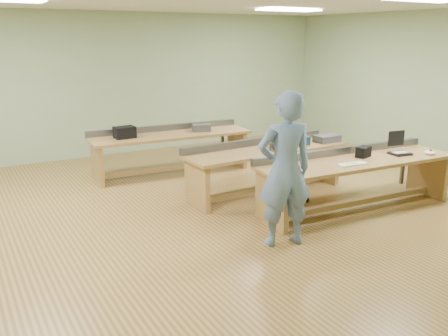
{
  "coord_description": "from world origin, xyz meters",
  "views": [
    {
      "loc": [
        -3.29,
        -5.96,
        2.48
      ],
      "look_at": [
        -0.15,
        -0.6,
        0.76
      ],
      "focal_mm": 38.0,
      "sensor_mm": 36.0,
      "label": 1
    }
  ],
  "objects_px": {
    "workbench_back": "(171,144)",
    "parts_bin_teal": "(297,140)",
    "workbench_mid": "(265,160)",
    "person": "(285,170)",
    "laptop_base": "(400,154)",
    "mug": "(275,146)",
    "camera_bag": "(363,152)",
    "workbench_front": "(356,172)",
    "drinks_can": "(269,146)",
    "task_chair": "(293,177)",
    "parts_bin_grey": "(327,138)"
  },
  "relations": [
    {
      "from": "workbench_back",
      "to": "parts_bin_teal",
      "type": "bearing_deg",
      "value": -48.2
    },
    {
      "from": "workbench_mid",
      "to": "person",
      "type": "bearing_deg",
      "value": -120.61
    },
    {
      "from": "laptop_base",
      "to": "parts_bin_teal",
      "type": "xyz_separation_m",
      "value": [
        -0.89,
        1.39,
        0.05
      ]
    },
    {
      "from": "parts_bin_teal",
      "to": "mug",
      "type": "bearing_deg",
      "value": -165.9
    },
    {
      "from": "laptop_base",
      "to": "camera_bag",
      "type": "xyz_separation_m",
      "value": [
        -0.6,
        0.18,
        0.06
      ]
    },
    {
      "from": "workbench_front",
      "to": "person",
      "type": "height_order",
      "value": "person"
    },
    {
      "from": "laptop_base",
      "to": "drinks_can",
      "type": "relative_size",
      "value": 2.36
    },
    {
      "from": "task_chair",
      "to": "workbench_back",
      "type": "bearing_deg",
      "value": 103.29
    },
    {
      "from": "parts_bin_teal",
      "to": "parts_bin_grey",
      "type": "relative_size",
      "value": 0.91
    },
    {
      "from": "workbench_mid",
      "to": "workbench_front",
      "type": "bearing_deg",
      "value": -61.21
    },
    {
      "from": "workbench_front",
      "to": "drinks_can",
      "type": "relative_size",
      "value": 25.69
    },
    {
      "from": "laptop_base",
      "to": "workbench_front",
      "type": "bearing_deg",
      "value": -179.22
    },
    {
      "from": "task_chair",
      "to": "parts_bin_grey",
      "type": "height_order",
      "value": "task_chair"
    },
    {
      "from": "workbench_front",
      "to": "parts_bin_teal",
      "type": "bearing_deg",
      "value": 98.69
    },
    {
      "from": "person",
      "to": "laptop_base",
      "type": "height_order",
      "value": "person"
    },
    {
      "from": "parts_bin_teal",
      "to": "drinks_can",
      "type": "relative_size",
      "value": 3.06
    },
    {
      "from": "person",
      "to": "workbench_mid",
      "type": "bearing_deg",
      "value": -104.93
    },
    {
      "from": "camera_bag",
      "to": "laptop_base",
      "type": "bearing_deg",
      "value": -32.45
    },
    {
      "from": "parts_bin_teal",
      "to": "camera_bag",
      "type": "bearing_deg",
      "value": -76.6
    },
    {
      "from": "parts_bin_grey",
      "to": "camera_bag",
      "type": "bearing_deg",
      "value": -103.66
    },
    {
      "from": "workbench_back",
      "to": "drinks_can",
      "type": "height_order",
      "value": "drinks_can"
    },
    {
      "from": "camera_bag",
      "to": "parts_bin_teal",
      "type": "height_order",
      "value": "camera_bag"
    },
    {
      "from": "parts_bin_teal",
      "to": "mug",
      "type": "height_order",
      "value": "parts_bin_teal"
    },
    {
      "from": "workbench_back",
      "to": "parts_bin_teal",
      "type": "distance_m",
      "value": 2.39
    },
    {
      "from": "workbench_mid",
      "to": "workbench_back",
      "type": "bearing_deg",
      "value": 111.87
    },
    {
      "from": "workbench_front",
      "to": "workbench_back",
      "type": "relative_size",
      "value": 1.06
    },
    {
      "from": "person",
      "to": "parts_bin_grey",
      "type": "xyz_separation_m",
      "value": [
        2.15,
        1.63,
        -0.14
      ]
    },
    {
      "from": "workbench_front",
      "to": "laptop_base",
      "type": "relative_size",
      "value": 10.87
    },
    {
      "from": "workbench_front",
      "to": "person",
      "type": "relative_size",
      "value": 1.69
    },
    {
      "from": "camera_bag",
      "to": "person",
      "type": "bearing_deg",
      "value": 179.95
    },
    {
      "from": "drinks_can",
      "to": "person",
      "type": "bearing_deg",
      "value": -119.9
    },
    {
      "from": "workbench_front",
      "to": "camera_bag",
      "type": "distance_m",
      "value": 0.33
    },
    {
      "from": "task_chair",
      "to": "drinks_can",
      "type": "height_order",
      "value": "task_chair"
    },
    {
      "from": "parts_bin_grey",
      "to": "mug",
      "type": "bearing_deg",
      "value": -179.55
    },
    {
      "from": "camera_bag",
      "to": "mug",
      "type": "xyz_separation_m",
      "value": [
        -0.84,
        1.07,
        -0.02
      ]
    },
    {
      "from": "workbench_front",
      "to": "workbench_mid",
      "type": "relative_size",
      "value": 1.14
    },
    {
      "from": "person",
      "to": "parts_bin_teal",
      "type": "height_order",
      "value": "person"
    },
    {
      "from": "workbench_front",
      "to": "laptop_base",
      "type": "height_order",
      "value": "workbench_front"
    },
    {
      "from": "mug",
      "to": "camera_bag",
      "type": "bearing_deg",
      "value": -52.04
    },
    {
      "from": "mug",
      "to": "drinks_can",
      "type": "xyz_separation_m",
      "value": [
        -0.13,
        -0.01,
        0.01
      ]
    },
    {
      "from": "parts_bin_teal",
      "to": "parts_bin_grey",
      "type": "xyz_separation_m",
      "value": [
        0.55,
        -0.13,
        -0.01
      ]
    },
    {
      "from": "parts_bin_grey",
      "to": "workbench_mid",
      "type": "bearing_deg",
      "value": 174.3
    },
    {
      "from": "task_chair",
      "to": "camera_bag",
      "type": "bearing_deg",
      "value": -58.19
    },
    {
      "from": "task_chair",
      "to": "drinks_can",
      "type": "xyz_separation_m",
      "value": [
        -0.26,
        0.3,
        0.46
      ]
    },
    {
      "from": "workbench_mid",
      "to": "parts_bin_grey",
      "type": "distance_m",
      "value": 1.23
    },
    {
      "from": "parts_bin_grey",
      "to": "drinks_can",
      "type": "distance_m",
      "value": 1.23
    },
    {
      "from": "workbench_back",
      "to": "parts_bin_grey",
      "type": "xyz_separation_m",
      "value": [
        2.02,
        -2.0,
        0.25
      ]
    },
    {
      "from": "workbench_front",
      "to": "mug",
      "type": "distance_m",
      "value": 1.32
    },
    {
      "from": "laptop_base",
      "to": "camera_bag",
      "type": "bearing_deg",
      "value": 173.18
    },
    {
      "from": "laptop_base",
      "to": "parts_bin_teal",
      "type": "relative_size",
      "value": 0.77
    }
  ]
}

